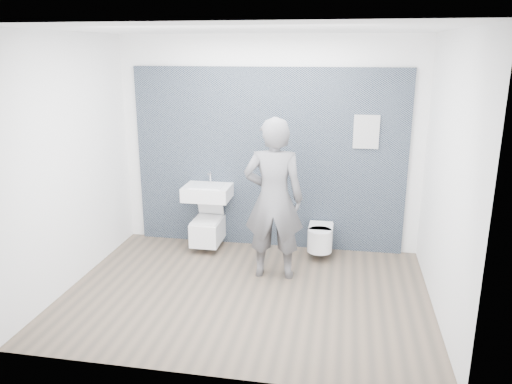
% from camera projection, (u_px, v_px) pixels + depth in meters
% --- Properties ---
extents(ground, '(4.00, 4.00, 0.00)m').
position_uv_depth(ground, '(246.00, 293.00, 5.56)').
color(ground, brown).
rests_on(ground, ground).
extents(room_shell, '(4.00, 4.00, 4.00)m').
position_uv_depth(room_shell, '(245.00, 138.00, 5.08)').
color(room_shell, white).
rests_on(room_shell, ground).
extents(tile_wall, '(3.60, 0.06, 2.40)m').
position_uv_depth(tile_wall, '(267.00, 244.00, 6.95)').
color(tile_wall, black).
rests_on(tile_wall, ground).
extents(washbasin, '(0.61, 0.46, 0.46)m').
position_uv_depth(washbasin, '(207.00, 192.00, 6.62)').
color(washbasin, white).
rests_on(washbasin, ground).
extents(toilet_square, '(0.37, 0.54, 0.70)m').
position_uv_depth(toilet_square, '(208.00, 229.00, 6.73)').
color(toilet_square, white).
rests_on(toilet_square, ground).
extents(toilet_rounded, '(0.32, 0.54, 0.29)m').
position_uv_depth(toilet_rounded, '(320.00, 238.00, 6.46)').
color(toilet_rounded, white).
rests_on(toilet_rounded, ground).
extents(info_placard, '(0.32, 0.03, 0.42)m').
position_uv_depth(info_placard, '(359.00, 251.00, 6.69)').
color(info_placard, white).
rests_on(info_placard, ground).
extents(visitor, '(0.72, 0.50, 1.90)m').
position_uv_depth(visitor, '(274.00, 199.00, 5.73)').
color(visitor, '#5C5C61').
rests_on(visitor, ground).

